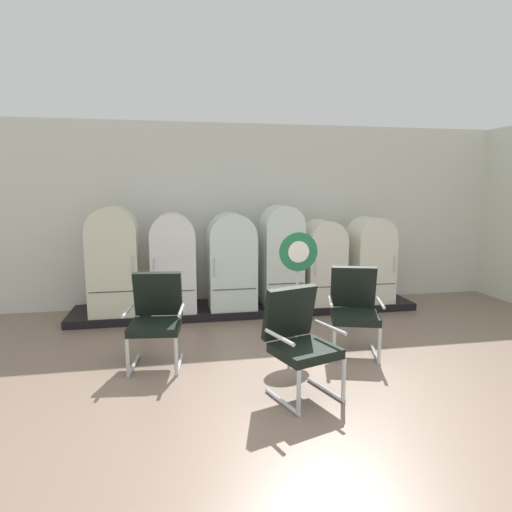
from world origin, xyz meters
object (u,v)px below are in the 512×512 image
at_px(armchair_right, 354,306).
at_px(armchair_center, 299,337).
at_px(refrigerator_0, 114,258).
at_px(refrigerator_5, 370,257).
at_px(refrigerator_1, 173,259).
at_px(refrigerator_2, 231,258).
at_px(sign_stand, 298,287).
at_px(armchair_left, 156,315).
at_px(refrigerator_3, 282,253).
at_px(refrigerator_4, 323,260).

relative_size(armchair_right, armchair_center, 1.00).
height_order(refrigerator_0, refrigerator_5, refrigerator_0).
distance_m(refrigerator_1, refrigerator_5, 3.21).
bearing_deg(refrigerator_2, sign_stand, -65.53).
xyz_separation_m(refrigerator_0, armchair_right, (2.99, -1.85, -0.39)).
bearing_deg(armchair_left, refrigerator_5, 27.83).
height_order(refrigerator_3, sign_stand, refrigerator_3).
xyz_separation_m(refrigerator_3, armchair_left, (-1.89, -1.78, -0.40)).
xyz_separation_m(refrigerator_0, refrigerator_4, (3.25, 0.04, -0.13)).
height_order(refrigerator_4, sign_stand, refrigerator_4).
bearing_deg(sign_stand, refrigerator_0, 149.65).
bearing_deg(sign_stand, armchair_right, -36.77).
bearing_deg(refrigerator_0, armchair_right, -31.68).
bearing_deg(refrigerator_5, refrigerator_4, 178.98).
distance_m(refrigerator_2, armchair_right, 2.27).
distance_m(refrigerator_3, sign_stand, 1.44).
height_order(refrigerator_4, armchair_right, refrigerator_4).
bearing_deg(armchair_center, refrigerator_4, 66.65).
distance_m(armchair_right, sign_stand, 0.74).
relative_size(refrigerator_0, armchair_left, 1.54).
relative_size(refrigerator_2, refrigerator_3, 0.93).
bearing_deg(refrigerator_3, refrigerator_5, 0.72).
relative_size(refrigerator_3, armchair_left, 1.54).
relative_size(refrigerator_2, refrigerator_4, 1.10).
bearing_deg(sign_stand, refrigerator_2, 114.47).
bearing_deg(armchair_left, armchair_center, -36.68).
bearing_deg(refrigerator_4, refrigerator_2, -179.60).
distance_m(armchair_left, armchair_center, 1.70).
distance_m(refrigerator_0, refrigerator_3, 2.55).
bearing_deg(refrigerator_4, refrigerator_1, 179.81).
distance_m(refrigerator_2, armchair_left, 2.13).
bearing_deg(sign_stand, armchair_left, -168.27).
bearing_deg(refrigerator_5, refrigerator_2, 179.90).
relative_size(armchair_left, armchair_right, 1.00).
bearing_deg(armchair_center, refrigerator_1, 112.35).
bearing_deg(refrigerator_0, armchair_center, -54.03).
bearing_deg(armchair_right, armchair_center, -135.58).
distance_m(refrigerator_2, sign_stand, 1.59).
relative_size(armchair_left, sign_stand, 0.72).
height_order(refrigerator_3, armchair_left, refrigerator_3).
relative_size(refrigerator_1, sign_stand, 1.04).
relative_size(refrigerator_3, armchair_center, 1.54).
bearing_deg(refrigerator_2, armchair_left, -121.28).
relative_size(refrigerator_2, sign_stand, 1.04).
bearing_deg(refrigerator_0, refrigerator_3, 0.11).
relative_size(armchair_left, armchair_center, 1.00).
distance_m(refrigerator_4, refrigerator_5, 0.82).
distance_m(refrigerator_4, sign_stand, 1.68).
bearing_deg(refrigerator_1, armchair_right, -41.59).
xyz_separation_m(refrigerator_0, armchair_center, (2.03, -2.79, -0.39)).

